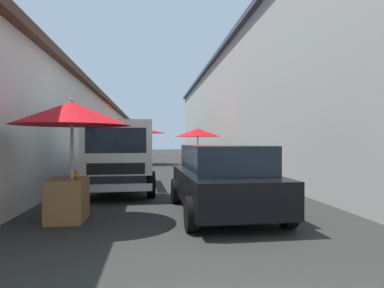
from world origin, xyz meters
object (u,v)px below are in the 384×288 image
(fruit_stall_near_left, at_px, (198,136))
(plastic_stool, at_px, (128,170))
(vendor_by_crates, at_px, (128,151))
(delivery_truck, at_px, (119,158))
(fruit_stall_far_left, at_px, (71,130))
(fruit_stall_mid_lane, at_px, (144,135))
(hatchback_car, at_px, (223,179))

(fruit_stall_near_left, height_order, plastic_stool, fruit_stall_near_left)
(fruit_stall_near_left, xyz_separation_m, vendor_by_crates, (1.66, 3.94, -0.85))
(delivery_truck, bearing_deg, plastic_stool, 0.86)
(vendor_by_crates, bearing_deg, fruit_stall_far_left, 179.59)
(fruit_stall_far_left, distance_m, vendor_by_crates, 13.32)
(fruit_stall_mid_lane, bearing_deg, fruit_stall_near_left, -141.22)
(vendor_by_crates, bearing_deg, delivery_truck, -177.25)
(fruit_stall_far_left, distance_m, plastic_stool, 7.73)
(plastic_stool, bearing_deg, fruit_stall_near_left, -41.00)
(fruit_stall_far_left, bearing_deg, fruit_stall_mid_lane, -3.71)
(fruit_stall_far_left, height_order, hatchback_car, fruit_stall_far_left)
(fruit_stall_mid_lane, xyz_separation_m, fruit_stall_near_left, (-3.78, -3.04, -0.12))
(plastic_stool, bearing_deg, delivery_truck, -179.14)
(hatchback_car, xyz_separation_m, delivery_truck, (2.84, 2.42, 0.30))
(fruit_stall_near_left, height_order, hatchback_car, fruit_stall_near_left)
(fruit_stall_near_left, relative_size, hatchback_car, 0.64)
(vendor_by_crates, relative_size, plastic_stool, 3.79)
(delivery_truck, bearing_deg, fruit_stall_near_left, -22.41)
(hatchback_car, distance_m, vendor_by_crates, 13.21)
(fruit_stall_far_left, height_order, fruit_stall_near_left, fruit_stall_far_left)
(fruit_stall_mid_lane, distance_m, hatchback_car, 15.18)
(fruit_stall_near_left, bearing_deg, hatchback_car, 174.73)
(hatchback_car, height_order, plastic_stool, hatchback_car)
(hatchback_car, height_order, delivery_truck, delivery_truck)
(fruit_stall_mid_lane, distance_m, delivery_truck, 12.20)
(vendor_by_crates, bearing_deg, fruit_stall_near_left, -112.92)
(fruit_stall_mid_lane, relative_size, fruit_stall_far_left, 1.20)
(fruit_stall_far_left, bearing_deg, fruit_stall_near_left, -19.12)
(fruit_stall_far_left, relative_size, vendor_by_crates, 1.43)
(fruit_stall_mid_lane, bearing_deg, vendor_by_crates, 156.85)
(vendor_by_crates, height_order, plastic_stool, vendor_by_crates)
(delivery_truck, distance_m, plastic_stool, 4.39)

